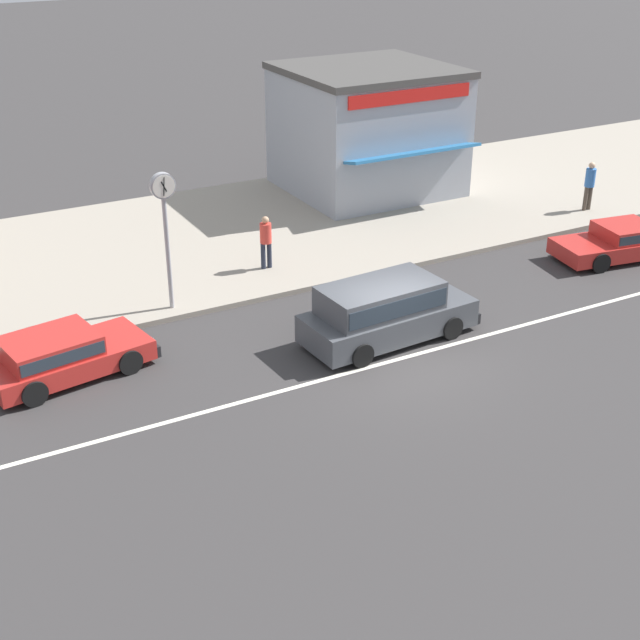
{
  "coord_description": "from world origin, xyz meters",
  "views": [
    {
      "loc": [
        -10.85,
        -15.71,
        10.29
      ],
      "look_at": [
        -1.54,
        1.37,
        0.8
      ],
      "focal_mm": 50.0,
      "sensor_mm": 36.0,
      "label": 1
    }
  ],
  "objects_px": {
    "street_clock": "(164,209)",
    "hatchback_red_0": "(61,354)",
    "pedestrian_mid_kerb": "(590,182)",
    "minivan_dark_grey_1": "(385,310)",
    "sedan_red_3": "(624,241)",
    "pedestrian_near_clock": "(266,238)",
    "shopfront_corner_warung": "(367,129)"
  },
  "relations": [
    {
      "from": "sedan_red_3",
      "to": "pedestrian_mid_kerb",
      "type": "distance_m",
      "value": 4.1
    },
    {
      "from": "hatchback_red_0",
      "to": "pedestrian_near_clock",
      "type": "xyz_separation_m",
      "value": [
        6.83,
        3.36,
        0.49
      ]
    },
    {
      "from": "pedestrian_mid_kerb",
      "to": "shopfront_corner_warung",
      "type": "xyz_separation_m",
      "value": [
        -5.46,
        5.8,
        1.24
      ]
    },
    {
      "from": "hatchback_red_0",
      "to": "street_clock",
      "type": "bearing_deg",
      "value": 31.41
    },
    {
      "from": "minivan_dark_grey_1",
      "to": "sedan_red_3",
      "type": "distance_m",
      "value": 9.51
    },
    {
      "from": "pedestrian_mid_kerb",
      "to": "pedestrian_near_clock",
      "type": "bearing_deg",
      "value": 177.26
    },
    {
      "from": "hatchback_red_0",
      "to": "pedestrian_mid_kerb",
      "type": "bearing_deg",
      "value": 8.38
    },
    {
      "from": "hatchback_red_0",
      "to": "pedestrian_mid_kerb",
      "type": "xyz_separation_m",
      "value": [
        18.89,
        2.78,
        0.55
      ]
    },
    {
      "from": "sedan_red_3",
      "to": "street_clock",
      "type": "relative_size",
      "value": 1.24
    },
    {
      "from": "hatchback_red_0",
      "to": "street_clock",
      "type": "height_order",
      "value": "street_clock"
    },
    {
      "from": "street_clock",
      "to": "pedestrian_near_clock",
      "type": "distance_m",
      "value": 4.07
    },
    {
      "from": "pedestrian_near_clock",
      "to": "shopfront_corner_warung",
      "type": "xyz_separation_m",
      "value": [
        6.6,
        5.22,
        1.3
      ]
    },
    {
      "from": "minivan_dark_grey_1",
      "to": "pedestrian_near_clock",
      "type": "height_order",
      "value": "pedestrian_near_clock"
    },
    {
      "from": "sedan_red_3",
      "to": "street_clock",
      "type": "bearing_deg",
      "value": 167.99
    },
    {
      "from": "pedestrian_near_clock",
      "to": "sedan_red_3",
      "type": "bearing_deg",
      "value": -22.24
    },
    {
      "from": "minivan_dark_grey_1",
      "to": "street_clock",
      "type": "height_order",
      "value": "street_clock"
    },
    {
      "from": "sedan_red_3",
      "to": "shopfront_corner_warung",
      "type": "xyz_separation_m",
      "value": [
        -3.54,
        9.37,
        1.84
      ]
    },
    {
      "from": "sedan_red_3",
      "to": "shopfront_corner_warung",
      "type": "height_order",
      "value": "shopfront_corner_warung"
    },
    {
      "from": "hatchback_red_0",
      "to": "pedestrian_near_clock",
      "type": "distance_m",
      "value": 7.63
    },
    {
      "from": "street_clock",
      "to": "shopfront_corner_warung",
      "type": "bearing_deg",
      "value": 32.98
    },
    {
      "from": "pedestrian_mid_kerb",
      "to": "shopfront_corner_warung",
      "type": "bearing_deg",
      "value": 133.29
    },
    {
      "from": "hatchback_red_0",
      "to": "sedan_red_3",
      "type": "bearing_deg",
      "value": -2.65
    },
    {
      "from": "minivan_dark_grey_1",
      "to": "sedan_red_3",
      "type": "height_order",
      "value": "minivan_dark_grey_1"
    },
    {
      "from": "shopfront_corner_warung",
      "to": "pedestrian_near_clock",
      "type": "bearing_deg",
      "value": -141.63
    },
    {
      "from": "hatchback_red_0",
      "to": "sedan_red_3",
      "type": "height_order",
      "value": "hatchback_red_0"
    },
    {
      "from": "street_clock",
      "to": "shopfront_corner_warung",
      "type": "height_order",
      "value": "shopfront_corner_warung"
    },
    {
      "from": "minivan_dark_grey_1",
      "to": "pedestrian_mid_kerb",
      "type": "xyz_separation_m",
      "value": [
        11.35,
        4.78,
        0.3
      ]
    },
    {
      "from": "hatchback_red_0",
      "to": "shopfront_corner_warung",
      "type": "relative_size",
      "value": 0.66
    },
    {
      "from": "pedestrian_near_clock",
      "to": "shopfront_corner_warung",
      "type": "height_order",
      "value": "shopfront_corner_warung"
    },
    {
      "from": "minivan_dark_grey_1",
      "to": "pedestrian_near_clock",
      "type": "bearing_deg",
      "value": 97.56
    },
    {
      "from": "minivan_dark_grey_1",
      "to": "street_clock",
      "type": "bearing_deg",
      "value": 135.18
    },
    {
      "from": "street_clock",
      "to": "hatchback_red_0",
      "type": "bearing_deg",
      "value": -148.59
    }
  ]
}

